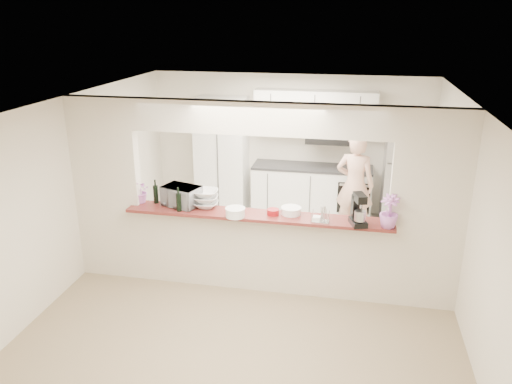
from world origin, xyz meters
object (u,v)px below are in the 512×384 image
(stand_mixer, at_px, (358,211))
(toaster_oven, at_px, (181,196))
(person, at_px, (355,186))
(refrigerator, at_px, (406,177))

(stand_mixer, bearing_deg, toaster_oven, 175.30)
(toaster_oven, height_order, stand_mixer, stand_mixer)
(toaster_oven, relative_size, person, 0.28)
(refrigerator, distance_m, stand_mixer, 2.93)
(person, bearing_deg, refrigerator, -133.02)
(refrigerator, height_order, person, person)
(refrigerator, distance_m, person, 1.05)
(toaster_oven, xyz_separation_m, stand_mixer, (2.28, -0.19, 0.04))
(toaster_oven, height_order, person, person)
(stand_mixer, bearing_deg, person, 91.21)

